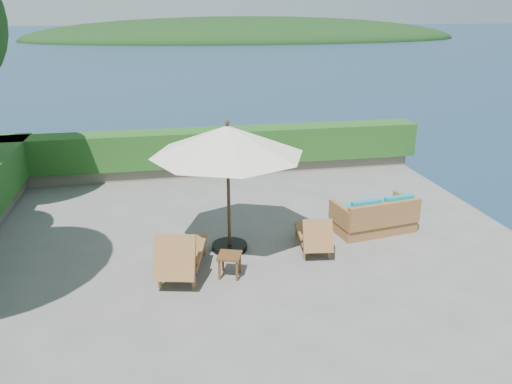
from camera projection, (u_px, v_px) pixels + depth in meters
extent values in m
plane|color=slate|center=(249.00, 259.00, 9.85)|extent=(12.00, 12.00, 0.00)
cube|color=#554C43|center=(249.00, 325.00, 10.38)|extent=(12.00, 12.00, 3.00)
plane|color=#19394E|center=(250.00, 381.00, 10.88)|extent=(600.00, 600.00, 0.00)
ellipsoid|color=black|center=(248.00, 39.00, 144.53)|extent=(126.00, 57.60, 12.60)
cube|color=slate|center=(216.00, 168.00, 14.96)|extent=(12.00, 0.60, 0.36)
cube|color=#154C19|center=(215.00, 146.00, 14.73)|extent=(12.40, 0.90, 1.00)
cylinder|color=black|center=(230.00, 247.00, 10.23)|extent=(0.74, 0.74, 0.11)
cylinder|color=#362213|center=(228.00, 190.00, 9.81)|extent=(0.07, 0.07, 2.59)
cone|color=beige|center=(227.00, 140.00, 9.47)|extent=(3.07, 3.07, 0.57)
sphere|color=#362213|center=(227.00, 123.00, 9.35)|extent=(0.10, 0.10, 0.09)
cube|color=brown|center=(160.00, 281.00, 8.77)|extent=(0.08, 0.08, 0.28)
cube|color=brown|center=(194.00, 281.00, 8.75)|extent=(0.08, 0.08, 0.28)
cube|color=brown|center=(174.00, 248.00, 9.99)|extent=(0.08, 0.08, 0.28)
cube|color=brown|center=(204.00, 249.00, 9.97)|extent=(0.08, 0.08, 0.28)
cube|color=brown|center=(184.00, 252.00, 9.41)|extent=(1.01, 1.53, 0.10)
cube|color=brown|center=(175.00, 258.00, 8.55)|extent=(0.80, 0.61, 0.75)
cube|color=brown|center=(161.00, 249.00, 9.16)|extent=(0.27, 0.91, 0.05)
cube|color=brown|center=(201.00, 250.00, 9.14)|extent=(0.27, 0.91, 0.05)
cube|color=brown|center=(304.00, 254.00, 9.81)|extent=(0.06, 0.06, 0.23)
cube|color=brown|center=(329.00, 253.00, 9.84)|extent=(0.06, 0.06, 0.23)
cube|color=brown|center=(297.00, 232.00, 10.80)|extent=(0.06, 0.06, 0.23)
cube|color=brown|center=(319.00, 231.00, 10.83)|extent=(0.06, 0.06, 0.23)
cube|color=brown|center=(312.00, 233.00, 10.35)|extent=(0.72, 1.20, 0.08)
cube|color=brown|center=(318.00, 236.00, 9.65)|extent=(0.62, 0.44, 0.61)
cube|color=brown|center=(299.00, 232.00, 10.12)|extent=(0.15, 0.75, 0.04)
cube|color=brown|center=(328.00, 231.00, 10.16)|extent=(0.15, 0.75, 0.04)
cube|color=brown|center=(219.00, 270.00, 9.03)|extent=(0.05, 0.05, 0.39)
cube|color=brown|center=(237.00, 271.00, 8.98)|extent=(0.05, 0.05, 0.39)
cube|color=brown|center=(223.00, 262.00, 9.33)|extent=(0.05, 0.05, 0.39)
cube|color=brown|center=(240.00, 263.00, 9.28)|extent=(0.05, 0.05, 0.39)
cube|color=brown|center=(230.00, 256.00, 9.08)|extent=(0.52, 0.52, 0.04)
cube|color=brown|center=(373.00, 222.00, 11.08)|extent=(1.85, 1.13, 0.39)
cube|color=brown|center=(385.00, 215.00, 10.60)|extent=(1.74, 0.40, 0.53)
cube|color=brown|center=(341.00, 215.00, 10.71)|extent=(0.25, 0.88, 0.44)
cube|color=brown|center=(406.00, 205.00, 11.24)|extent=(0.25, 0.88, 0.44)
cube|color=teal|center=(357.00, 212.00, 10.89)|extent=(0.85, 0.81, 0.17)
cube|color=teal|center=(388.00, 207.00, 11.15)|extent=(0.85, 0.81, 0.17)
cube|color=teal|center=(366.00, 208.00, 10.50)|extent=(0.69, 0.24, 0.35)
cube|color=teal|center=(399.00, 204.00, 10.76)|extent=(0.69, 0.24, 0.35)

